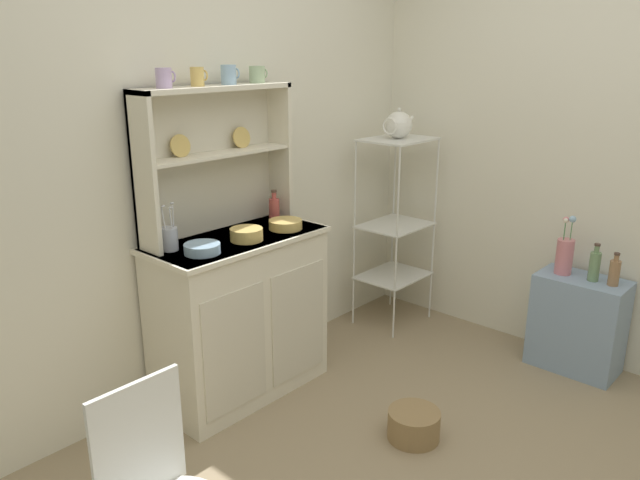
{
  "coord_description": "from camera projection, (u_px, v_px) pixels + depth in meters",
  "views": [
    {
      "loc": [
        -1.94,
        -0.93,
        1.79
      ],
      "look_at": [
        0.34,
        1.12,
        0.83
      ],
      "focal_mm": 34.72,
      "sensor_mm": 36.0,
      "label": 1
    }
  ],
  "objects": [
    {
      "name": "porcelain_teapot",
      "position": [
        398.0,
        125.0,
        3.83
      ],
      "size": [
        0.26,
        0.17,
        0.19
      ],
      "color": "white",
      "rests_on": "bakers_rack"
    },
    {
      "name": "utensil_jar",
      "position": [
        169.0,
        238.0,
        2.9
      ],
      "size": [
        0.08,
        0.08,
        0.23
      ],
      "color": "#B2B7C6",
      "rests_on": "hutch_cabinet"
    },
    {
      "name": "wall_right",
      "position": [
        639.0,
        153.0,
        3.28
      ],
      "size": [
        0.05,
        3.84,
        2.5
      ],
      "primitive_type": "cube",
      "color": "silver",
      "rests_on": "ground"
    },
    {
      "name": "bowl_cream_small",
      "position": [
        286.0,
        224.0,
        3.25
      ],
      "size": [
        0.18,
        0.18,
        0.05
      ],
      "primitive_type": "cylinder",
      "color": "#DBB760",
      "rests_on": "hutch_cabinet"
    },
    {
      "name": "floor_basket",
      "position": [
        414.0,
        425.0,
        2.94
      ],
      "size": [
        0.25,
        0.25,
        0.14
      ],
      "primitive_type": "cylinder",
      "color": "#93754C",
      "rests_on": "ground"
    },
    {
      "name": "flower_vase",
      "position": [
        565.0,
        254.0,
        3.49
      ],
      "size": [
        0.09,
        0.09,
        0.34
      ],
      "color": "#D17A84",
      "rests_on": "side_shelf_blue"
    },
    {
      "name": "jam_bottle",
      "position": [
        274.0,
        209.0,
        3.39
      ],
      "size": [
        0.06,
        0.06,
        0.17
      ],
      "color": "#B74C47",
      "rests_on": "hutch_cabinet"
    },
    {
      "name": "wall_back",
      "position": [
        203.0,
        156.0,
        3.17
      ],
      "size": [
        3.84,
        0.05,
        2.5
      ],
      "primitive_type": "cube",
      "color": "silver",
      "rests_on": "ground"
    },
    {
      "name": "hutch_cabinet",
      "position": [
        240.0,
        315.0,
        3.24
      ],
      "size": [
        0.94,
        0.45,
        0.87
      ],
      "color": "silver",
      "rests_on": "ground"
    },
    {
      "name": "hutch_shelf_unit",
      "position": [
        212.0,
        149.0,
        3.09
      ],
      "size": [
        0.87,
        0.18,
        0.74
      ],
      "color": "beige",
      "rests_on": "hutch_cabinet"
    },
    {
      "name": "cup_sky_2",
      "position": [
        229.0,
        75.0,
        3.02
      ],
      "size": [
        0.09,
        0.08,
        0.09
      ],
      "color": "#8EB2D1",
      "rests_on": "hutch_shelf_unit"
    },
    {
      "name": "cup_gold_1",
      "position": [
        198.0,
        77.0,
        2.89
      ],
      "size": [
        0.08,
        0.06,
        0.09
      ],
      "color": "#DBB760",
      "rests_on": "hutch_shelf_unit"
    },
    {
      "name": "bakers_rack",
      "position": [
        395.0,
        213.0,
        4.0
      ],
      "size": [
        0.45,
        0.35,
        1.24
      ],
      "color": "silver",
      "rests_on": "ground"
    },
    {
      "name": "oil_bottle",
      "position": [
        595.0,
        265.0,
        3.39
      ],
      "size": [
        0.06,
        0.06,
        0.21
      ],
      "color": "#6B8C60",
      "rests_on": "side_shelf_blue"
    },
    {
      "name": "vinegar_bottle",
      "position": [
        614.0,
        272.0,
        3.32
      ],
      "size": [
        0.06,
        0.06,
        0.19
      ],
      "color": "#99704C",
      "rests_on": "side_shelf_blue"
    },
    {
      "name": "bowl_floral_medium",
      "position": [
        246.0,
        234.0,
        3.05
      ],
      "size": [
        0.16,
        0.16,
        0.06
      ],
      "primitive_type": "cylinder",
      "color": "#DBB760",
      "rests_on": "hutch_cabinet"
    },
    {
      "name": "cup_lilac_0",
      "position": [
        164.0,
        78.0,
        2.76
      ],
      "size": [
        0.09,
        0.07,
        0.09
      ],
      "color": "#B79ECC",
      "rests_on": "hutch_shelf_unit"
    },
    {
      "name": "side_shelf_blue",
      "position": [
        577.0,
        324.0,
        3.53
      ],
      "size": [
        0.28,
        0.48,
        0.55
      ],
      "primitive_type": "cube",
      "color": "#849EBC",
      "rests_on": "ground"
    },
    {
      "name": "bowl_mixing_large",
      "position": [
        202.0,
        249.0,
        2.86
      ],
      "size": [
        0.17,
        0.17,
        0.05
      ],
      "primitive_type": "cylinder",
      "color": "#8EB2D1",
      "rests_on": "hutch_cabinet"
    },
    {
      "name": "cup_sage_3",
      "position": [
        257.0,
        74.0,
        3.15
      ],
      "size": [
        0.1,
        0.08,
        0.08
      ],
      "color": "#9EB78E",
      "rests_on": "hutch_shelf_unit"
    }
  ]
}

